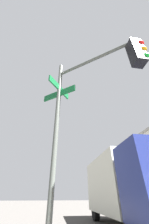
# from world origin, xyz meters

# --- Properties ---
(traffic_signal_near) EXTENTS (1.98, 2.44, 5.17)m
(traffic_signal_near) POSITION_xyz_m (-5.88, -5.71, 3.66)
(traffic_signal_near) COLOR #474C47
(traffic_signal_near) RESTS_ON ground_plane
(box_truck_second) EXTENTS (7.73, 2.72, 3.48)m
(box_truck_second) POSITION_xyz_m (-11.39, -2.48, 1.93)
(box_truck_second) COLOR navy
(box_truck_second) RESTS_ON ground_plane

